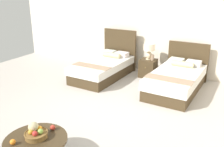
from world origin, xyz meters
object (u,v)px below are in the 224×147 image
object	(u,v)px
nightstand	(148,68)
table_lamp	(149,49)
bed_near_corner	(177,80)
fruit_bowl	(36,132)
bed_near_window	(104,67)
vase	(153,58)
loose_apple	(53,127)
coffee_table	(36,145)
loose_orange	(13,142)

from	to	relation	value
nightstand	table_lamp	size ratio (longest dim) A/B	1.13
bed_near_corner	fruit_bowl	world-z (taller)	bed_near_corner
bed_near_window	vase	size ratio (longest dim) A/B	12.51
loose_apple	vase	bearing A→B (deg)	87.62
bed_near_window	table_lamp	size ratio (longest dim) A/B	4.57
bed_near_corner	nightstand	distance (m)	1.21
loose_apple	coffee_table	bearing A→B (deg)	-99.90
bed_near_window	loose_apple	bearing A→B (deg)	-72.53
bed_near_window	nightstand	world-z (taller)	bed_near_window
vase	fruit_bowl	distance (m)	4.43
loose_apple	table_lamp	bearing A→B (deg)	89.54
table_lamp	vase	xyz separation A→B (m)	(0.14, -0.06, -0.23)
nightstand	loose_apple	size ratio (longest dim) A/B	6.45
nightstand	coffee_table	world-z (taller)	nightstand
bed_near_window	bed_near_corner	xyz separation A→B (m)	(2.18, -0.01, -0.00)
vase	coffee_table	size ratio (longest dim) A/B	0.18
coffee_table	loose_apple	xyz separation A→B (m)	(0.06, 0.32, 0.15)
bed_near_window	coffee_table	bearing A→B (deg)	-74.65
loose_orange	bed_near_window	bearing A→B (deg)	102.01
coffee_table	bed_near_corner	bearing A→B (deg)	73.88
bed_near_corner	coffee_table	xyz separation A→B (m)	(-1.12, -3.87, 0.02)
bed_near_window	bed_near_corner	size ratio (longest dim) A/B	0.99
bed_near_corner	nightstand	bearing A→B (deg)	148.04
loose_orange	coffee_table	bearing A→B (deg)	53.73
nightstand	loose_orange	bearing A→B (deg)	-93.31
vase	bed_near_corner	bearing A→B (deg)	-34.08
table_lamp	vase	world-z (taller)	table_lamp
nightstand	table_lamp	bearing A→B (deg)	90.00
bed_near_window	vase	world-z (taller)	bed_near_window
fruit_bowl	loose_apple	size ratio (longest dim) A/B	4.20
vase	coffee_table	distance (m)	4.49
bed_near_corner	vase	bearing A→B (deg)	145.92
nightstand	loose_apple	distance (m)	4.20
bed_near_window	bed_near_corner	distance (m)	2.18
nightstand	table_lamp	xyz separation A→B (m)	(-0.00, 0.02, 0.58)
nightstand	loose_orange	distance (m)	4.78
table_lamp	fruit_bowl	xyz separation A→B (m)	(-0.12, -4.48, -0.35)
bed_near_corner	vase	size ratio (longest dim) A/B	12.62
bed_near_corner	coffee_table	world-z (taller)	bed_near_corner
table_lamp	loose_orange	world-z (taller)	table_lamp
vase	nightstand	bearing A→B (deg)	163.95
loose_apple	fruit_bowl	bearing A→B (deg)	-107.71
bed_near_corner	fruit_bowl	bearing A→B (deg)	-106.74
vase	fruit_bowl	xyz separation A→B (m)	(-0.26, -4.42, -0.12)
table_lamp	fruit_bowl	distance (m)	4.50
loose_orange	fruit_bowl	bearing A→B (deg)	62.68
fruit_bowl	loose_apple	xyz separation A→B (m)	(0.09, 0.27, -0.04)
bed_near_corner	coffee_table	distance (m)	4.03
bed_near_window	bed_near_corner	bearing A→B (deg)	-0.37
bed_near_window	loose_orange	world-z (taller)	bed_near_window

